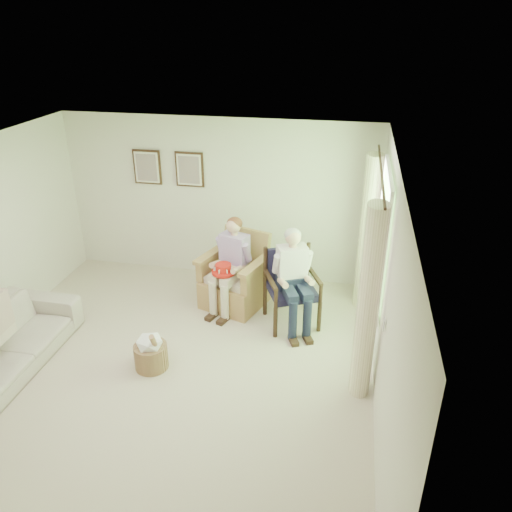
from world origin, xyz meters
name	(u,v)px	position (x,y,z in m)	size (l,w,h in m)	color
floor	(164,375)	(0.00, 0.00, 0.00)	(5.50, 5.50, 0.00)	beige
back_wall	(219,200)	(0.00, 2.75, 1.30)	(5.00, 0.04, 2.60)	silver
right_wall	(386,305)	(2.50, 0.00, 1.30)	(0.04, 5.50, 2.60)	silver
ceiling	(142,167)	(0.00, 0.00, 2.60)	(5.00, 5.50, 0.02)	white
window	(382,233)	(2.46, 1.20, 1.58)	(0.13, 2.50, 1.63)	#2D6B23
curtain_left	(368,305)	(2.33, 0.22, 1.15)	(0.34, 0.34, 2.30)	#FEF2C6
curtain_right	(367,234)	(2.33, 2.18, 1.15)	(0.34, 0.34, 2.30)	#FEF2C6
framed_print_left	(147,167)	(-1.15, 2.71, 1.78)	(0.45, 0.05, 0.55)	#382114
framed_print_right	(189,170)	(-0.45, 2.71, 1.78)	(0.45, 0.05, 0.55)	#382114
wicker_armchair	(235,282)	(0.47, 1.83, 0.35)	(0.86, 0.85, 1.10)	tan
wood_armchair	(293,284)	(1.37, 1.56, 0.57)	(0.68, 0.64, 1.05)	black
sofa	(1,347)	(-1.95, -0.26, 0.33)	(0.89, 2.27, 0.66)	beige
person_wicker	(232,259)	(0.47, 1.69, 0.81)	(0.40, 0.63, 1.38)	beige
person_dark	(292,273)	(1.37, 1.38, 0.84)	(0.40, 0.63, 1.41)	#191F38
red_hat	(223,270)	(0.38, 1.50, 0.73)	(0.33, 0.33, 0.14)	red
hatbox	(151,351)	(-0.20, 0.13, 0.24)	(0.49, 0.49, 0.61)	tan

